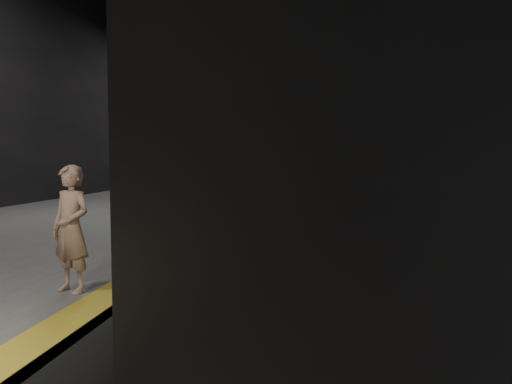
# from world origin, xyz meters

# --- Properties ---
(ground) EXTENTS (44.00, 44.00, 0.00)m
(ground) POSITION_xyz_m (0.00, 0.00, 0.00)
(ground) COLOR black
(ground) RESTS_ON ground
(platform_left) EXTENTS (9.00, 43.80, 1.00)m
(platform_left) POSITION_xyz_m (-7.50, 0.00, 0.50)
(platform_left) COLOR #4C4C49
(platform_left) RESTS_ON ground
(tactile_strip) EXTENTS (0.50, 43.80, 0.01)m
(tactile_strip) POSITION_xyz_m (-3.25, 0.00, 1.00)
(tactile_strip) COLOR #9B941C
(tactile_strip) RESTS_ON platform_left
(track) EXTENTS (2.40, 43.00, 0.24)m
(track) POSITION_xyz_m (0.00, 0.00, 0.07)
(track) COLOR #3F3328
(track) RESTS_ON ground
(train) EXTENTS (2.98, 19.91, 5.32)m
(train) POSITION_xyz_m (-0.00, -2.55, 2.97)
(train) COLOR #ABADB3
(train) RESTS_ON ground
(woman) EXTENTS (0.73, 0.61, 1.70)m
(woman) POSITION_xyz_m (-3.80, -8.52, 1.85)
(woman) COLOR #9B785F
(woman) RESTS_ON platform_left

